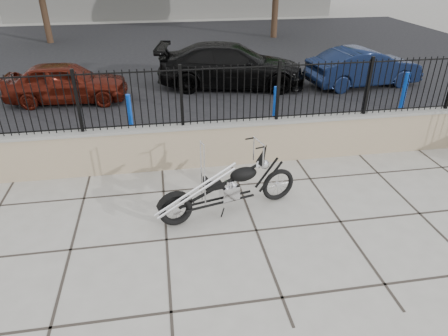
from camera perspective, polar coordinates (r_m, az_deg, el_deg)
name	(u,v)px	position (r m, az deg, el deg)	size (l,w,h in m)	color
ground_plane	(256,230)	(6.81, 4.64, -8.89)	(90.00, 90.00, 0.00)	#99968E
parking_lot	(190,57)	(18.25, -4.92, 15.46)	(30.00, 30.00, 0.00)	black
retaining_wall	(230,143)	(8.66, 0.89, 3.66)	(14.00, 0.36, 0.96)	gray
iron_fence	(231,94)	(8.26, 0.95, 10.47)	(14.00, 0.08, 1.20)	black
chopper_motorcycle	(227,176)	(6.83, 0.41, -1.19)	(2.47, 0.43, 1.48)	black
car_red	(66,82)	(13.30, -21.60, 11.32)	(1.45, 3.60, 1.23)	#4B130A
car_black	(232,65)	(13.91, 1.09, 14.43)	(2.02, 4.96, 1.44)	black
car_blue	(364,67)	(14.81, 19.36, 13.43)	(1.35, 3.86, 1.27)	#0F1937
bollard_a	(130,113)	(10.61, -13.31, 7.71)	(0.12, 0.12, 0.96)	#0C67BB
bollard_b	(275,103)	(11.19, 7.30, 9.22)	(0.11, 0.11, 0.91)	#0C3CC1
bollard_c	(404,91)	(12.89, 24.37, 9.97)	(0.13, 0.13, 1.10)	blue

